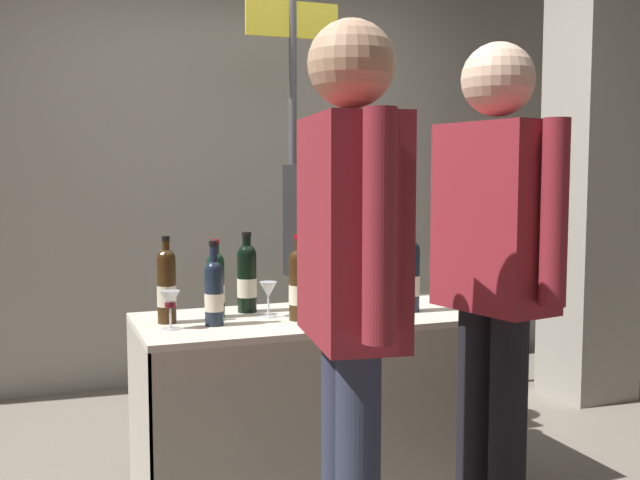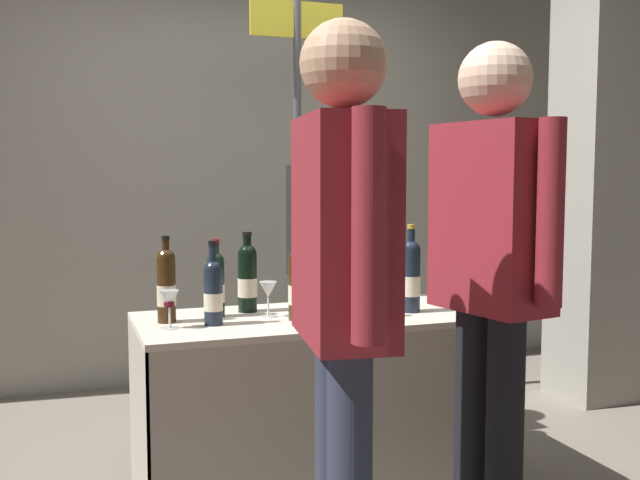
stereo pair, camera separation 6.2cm
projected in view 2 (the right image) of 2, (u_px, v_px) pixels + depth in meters
back_partition at (222, 128)px, 4.62m from camera, size 5.38×0.12×3.14m
concrete_pillar at (601, 128)px, 4.17m from camera, size 0.41×0.41×3.09m
tasting_table at (320, 371)px, 3.00m from camera, size 1.44×0.62×0.73m
featured_wine_bottle at (331, 272)px, 3.20m from camera, size 0.07×0.07×0.33m
display_bottle_0 at (351, 285)px, 2.88m from camera, size 0.07×0.07×0.32m
display_bottle_1 at (213, 291)px, 2.76m from camera, size 0.07×0.07×0.32m
display_bottle_2 at (216, 283)px, 2.92m from camera, size 0.07×0.07×0.31m
display_bottle_3 at (411, 275)px, 3.02m from camera, size 0.08×0.08×0.36m
display_bottle_4 at (166, 285)px, 2.81m from camera, size 0.07×0.07×0.33m
display_bottle_5 at (247, 277)px, 3.03m from camera, size 0.08×0.08×0.33m
display_bottle_6 at (310, 272)px, 3.12m from camera, size 0.07×0.07×0.35m
display_bottle_7 at (298, 283)px, 2.86m from camera, size 0.08×0.08×0.33m
wine_glass_near_vendor at (169, 301)px, 2.70m from camera, size 0.07×0.07×0.14m
wine_glass_mid at (268, 291)px, 2.92m from camera, size 0.07×0.07×0.14m
vendor_presenter at (323, 247)px, 3.59m from camera, size 0.24×0.61×1.56m
taster_foreground_right at (492, 257)px, 2.39m from camera, size 0.28×0.55×1.70m
taster_foreground_left at (343, 274)px, 1.99m from camera, size 0.27×0.60×1.69m
booth_signpost at (297, 155)px, 4.07m from camera, size 0.52×0.04×2.24m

